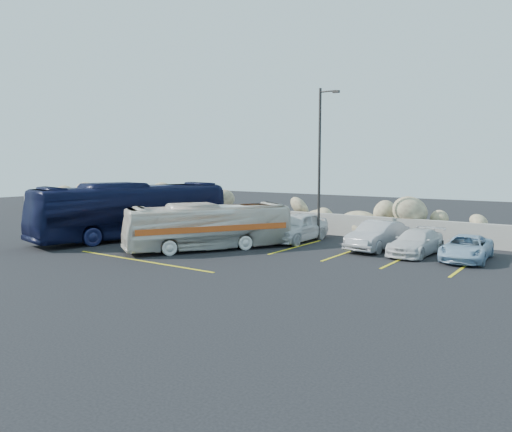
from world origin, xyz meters
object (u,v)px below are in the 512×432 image
Objects in this scene: car_c at (416,242)px; vintage_bus at (209,226)px; car_b at (377,236)px; car_d at (466,248)px; car_a at (297,227)px; tour_coach at (133,210)px; lamppost at (320,160)px.

vintage_bus is at bearing -149.06° from car_c.
car_b is 4.11m from car_d.
vintage_bus is 1.93× the size of car_b.
car_c is (6.38, -0.28, -0.20)m from car_a.
car_c is at bearing -2.87° from car_a.
car_a is at bearing -178.49° from car_c.
car_c is (1.93, -0.25, -0.12)m from car_b.
car_d is (10.72, 4.27, -0.58)m from vintage_bus.
tour_coach is 9.07m from car_a.
tour_coach is at bearing -152.33° from vintage_bus.
car_b is at bearing 172.57° from car_d.
car_a is (-0.86, -0.89, -3.53)m from lamppost.
car_c reaches higher than car_d.
lamppost reaches higher than car_a.
vintage_bus is at bearing -118.80° from lamppost.
car_a is 4.45m from car_b.
vintage_bus reaches higher than car_b.
lamppost is 1.78× the size of car_a.
car_b is at bearing -0.75° from car_a.
car_c is at bearing 175.08° from car_d.
car_d is at bearing -9.19° from lamppost.
lamppost is 6.77m from car_c.
vintage_bus is 9.61m from car_c.
tour_coach is at bearing -169.83° from car_d.
car_d is (8.55, -0.35, -0.23)m from car_a.
tour_coach reaches higher than car_d.
lamppost is at bearing 172.09° from car_c.
car_d is (16.56, 3.84, -1.00)m from tour_coach.
tour_coach is 14.95m from car_c.
car_d is (2.16, -0.08, -0.03)m from car_c.
car_d is at bearing 1.95° from car_c.
tour_coach is (-8.87, -5.08, -2.76)m from lamppost.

